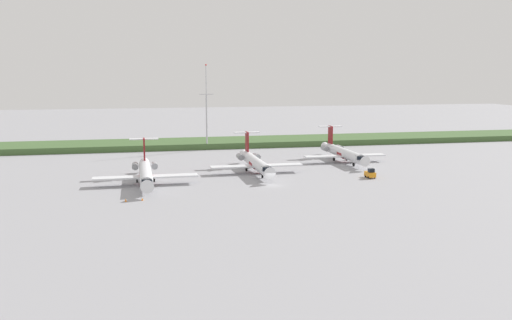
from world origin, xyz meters
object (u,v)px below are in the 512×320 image
regional_jet_second (255,162)px  regional_jet_third (343,152)px  regional_jet_nearest (146,172)px  baggage_tug (370,174)px  safety_cone_mid_marker (142,199)px  antenna_mast (207,115)px  safety_cone_front_marker (126,200)px

regional_jet_second → regional_jet_third: size_ratio=1.00×
regional_jet_nearest → regional_jet_second: same height
baggage_tug → regional_jet_second: bearing=152.1°
safety_cone_mid_marker → antenna_mast: bearing=72.8°
antenna_mast → baggage_tug: (31.41, -56.35, -10.18)m
regional_jet_third → safety_cone_front_marker: regional_jet_third is taller
regional_jet_second → safety_cone_front_marker: 40.58m
regional_jet_second → safety_cone_mid_marker: bearing=-137.2°
regional_jet_second → regional_jet_third: (27.34, 11.27, 0.00)m
regional_jet_third → baggage_tug: size_ratio=9.69×
safety_cone_front_marker → safety_cone_mid_marker: same height
regional_jet_third → safety_cone_front_marker: 69.32m
regional_jet_third → baggage_tug: 24.61m
regional_jet_second → baggage_tug: bearing=-27.9°
regional_jet_second → antenna_mast: 44.53m
regional_jet_second → baggage_tug: regional_jet_second is taller
regional_jet_nearest → safety_cone_front_marker: 17.57m
regional_jet_second → antenna_mast: antenna_mast is taller
safety_cone_mid_marker → safety_cone_front_marker: bearing=-177.4°
safety_cone_front_marker → antenna_mast: bearing=70.5°
regional_jet_nearest → regional_jet_third: same height
regional_jet_nearest → regional_jet_second: (26.91, 9.11, 0.00)m
regional_jet_nearest → regional_jet_third: bearing=20.6°
antenna_mast → baggage_tug: antenna_mast is taller
safety_cone_front_marker → baggage_tug: bearing=13.0°
safety_cone_front_marker → regional_jet_nearest: bearing=76.3°
baggage_tug → regional_jet_nearest: bearing=175.5°
regional_jet_nearest → safety_cone_front_marker: regional_jet_nearest is taller
safety_cone_front_marker → safety_cone_mid_marker: 3.12m
antenna_mast → safety_cone_front_marker: bearing=-109.5°
regional_jet_third → antenna_mast: size_ratio=1.14×
regional_jet_third → baggage_tug: (-2.49, -24.43, -1.53)m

